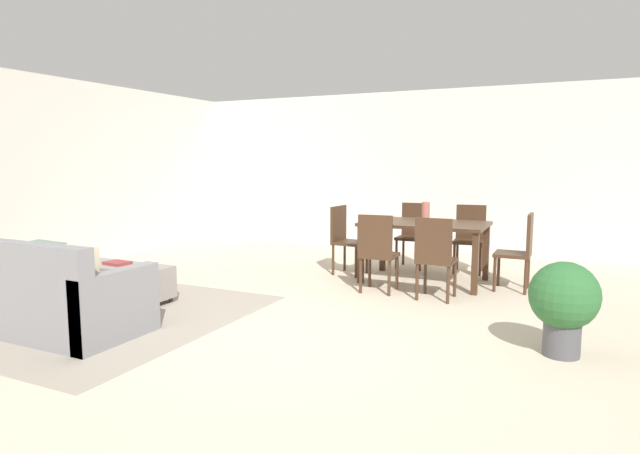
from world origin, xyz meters
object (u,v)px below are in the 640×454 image
object	(u,v)px
vase_centerpiece	(426,212)
book_on_ottoman	(117,263)
ottoman_table	(122,280)
dining_chair_far_right	(470,234)
dining_chair_far_left	(413,231)
dining_table	(425,230)
dining_chair_near_left	(377,249)
potted_plant	(564,301)
dining_chair_head_west	(345,236)
dining_chair_near_right	(435,254)
couch	(40,297)
dining_chair_head_east	(520,247)

from	to	relation	value
vase_centerpiece	book_on_ottoman	distance (m)	3.67
ottoman_table	book_on_ottoman	bearing A→B (deg)	179.14
dining_chair_far_right	book_on_ottoman	xyz separation A→B (m)	(-3.21, -3.23, -0.10)
dining_chair_far_right	dining_chair_far_left	bearing A→B (deg)	-179.45
dining_table	dining_chair_near_left	bearing A→B (deg)	-112.52
vase_centerpiece	potted_plant	size ratio (longest dim) A/B	0.34
dining_table	dining_chair_head_west	world-z (taller)	dining_chair_head_west
dining_chair_near_right	dining_chair_far_left	world-z (taller)	same
dining_chair_near_left	couch	bearing A→B (deg)	-131.60
ottoman_table	dining_chair_head_west	xyz separation A→B (m)	(1.64, 2.37, 0.29)
ottoman_table	vase_centerpiece	world-z (taller)	vase_centerpiece
ottoman_table	book_on_ottoman	distance (m)	0.19
book_on_ottoman	potted_plant	xyz separation A→B (m)	(4.45, 0.26, 0.03)
dining_chair_head_east	book_on_ottoman	world-z (taller)	dining_chair_head_east
dining_chair_near_left	dining_chair_near_right	xyz separation A→B (m)	(0.68, -0.04, 0.00)
ottoman_table	dining_chair_head_west	distance (m)	2.90
couch	ottoman_table	size ratio (longest dim) A/B	1.69
ottoman_table	vase_centerpiece	xyz separation A→B (m)	(2.76, 2.31, 0.66)
dining_chair_near_left	vase_centerpiece	world-z (taller)	vase_centerpiece
ottoman_table	book_on_ottoman	world-z (taller)	book_on_ottoman
dining_chair_near_right	book_on_ottoman	xyz separation A→B (m)	(-3.14, -1.50, -0.10)
dining_table	vase_centerpiece	world-z (taller)	vase_centerpiece
dining_chair_head_west	book_on_ottoman	xyz separation A→B (m)	(-1.70, -2.37, -0.10)
potted_plant	dining_chair_far_right	bearing A→B (deg)	112.66
couch	potted_plant	size ratio (longest dim) A/B	2.58
ottoman_table	dining_chair_head_east	distance (m)	4.55
dining_chair_near_right	book_on_ottoman	bearing A→B (deg)	-154.52
dining_chair_far_left	dining_chair_head_west	size ratio (longest dim) A/B	1.00
dining_chair_far_left	potted_plant	world-z (taller)	dining_chair_far_left
dining_table	dining_chair_near_left	xyz separation A→B (m)	(-0.34, -0.82, -0.15)
potted_plant	dining_chair_head_west	bearing A→B (deg)	142.51
vase_centerpiece	couch	bearing A→B (deg)	-128.29
dining_table	potted_plant	size ratio (longest dim) A/B	2.01
couch	dining_chair_near_right	bearing A→B (deg)	40.63
dining_chair_head_east	dining_chair_head_west	distance (m)	2.24
dining_chair_near_left	dining_chair_near_right	size ratio (longest dim) A/B	1.00
couch	dining_chair_head_east	world-z (taller)	dining_chair_head_east
dining_chair_far_right	dining_chair_head_west	distance (m)	1.74
dining_chair_near_right	dining_chair_far_left	distance (m)	1.87
dining_chair_near_left	dining_chair_far_left	size ratio (longest dim) A/B	1.00
book_on_ottoman	dining_chair_head_west	bearing A→B (deg)	54.35
dining_chair_far_left	dining_chair_near_right	bearing A→B (deg)	-67.22
couch	dining_chair_head_west	bearing A→B (deg)	65.78
dining_table	potted_plant	distance (m)	2.67
dining_table	dining_chair_near_right	distance (m)	0.93
dining_chair_head_east	vase_centerpiece	world-z (taller)	vase_centerpiece
couch	book_on_ottoman	size ratio (longest dim) A/B	7.47
potted_plant	dining_chair_near_left	bearing A→B (deg)	147.39
dining_chair_near_right	dining_chair_head_west	world-z (taller)	same
dining_chair_far_right	dining_chair_head_east	size ratio (longest dim) A/B	1.00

